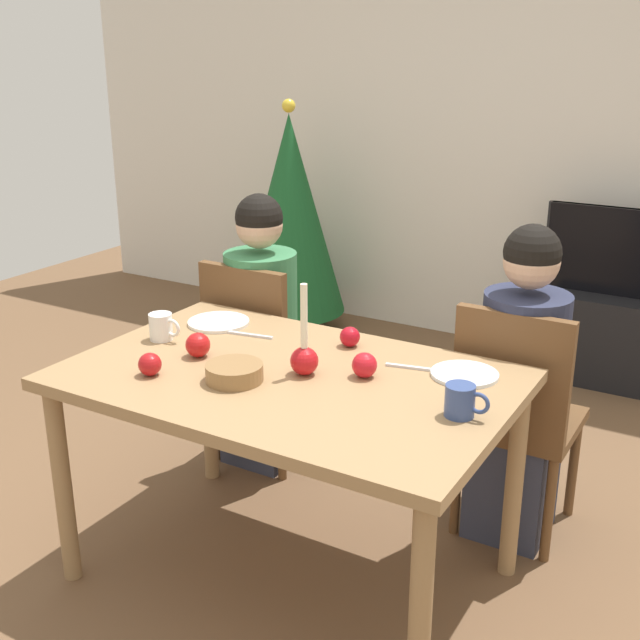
{
  "coord_description": "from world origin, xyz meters",
  "views": [
    {
      "loc": [
        1.26,
        -1.95,
        1.74
      ],
      "look_at": [
        0.0,
        0.2,
        0.87
      ],
      "focal_mm": 44.89,
      "sensor_mm": 36.0,
      "label": 1
    }
  ],
  "objects_px": {
    "apple_far_edge": "(198,345)",
    "mug_right": "(461,401)",
    "plate_left": "(219,322)",
    "person_right_child": "(520,391)",
    "chair_left": "(258,351)",
    "candle_centerpiece": "(304,356)",
    "mug_left": "(162,327)",
    "apple_by_left_plate": "(150,364)",
    "person_left_child": "(262,336)",
    "apple_near_candle": "(350,337)",
    "tv": "(622,252)",
    "christmas_tree": "(290,215)",
    "bowl_walnuts": "(234,373)",
    "apple_by_right_mug": "(364,365)",
    "chair_right": "(516,409)",
    "plate_right": "(465,374)",
    "tv_stand": "(611,337)",
    "dining_table": "(288,398)"
  },
  "relations": [
    {
      "from": "apple_far_edge",
      "to": "mug_right",
      "type": "bearing_deg",
      "value": 1.11
    },
    {
      "from": "plate_left",
      "to": "person_right_child",
      "type": "bearing_deg",
      "value": 19.57
    },
    {
      "from": "chair_left",
      "to": "plate_left",
      "type": "bearing_deg",
      "value": -79.45
    },
    {
      "from": "candle_centerpiece",
      "to": "mug_left",
      "type": "distance_m",
      "value": 0.59
    },
    {
      "from": "person_right_child",
      "to": "apple_by_left_plate",
      "type": "height_order",
      "value": "person_right_child"
    },
    {
      "from": "person_left_child",
      "to": "person_right_child",
      "type": "bearing_deg",
      "value": 0.0
    },
    {
      "from": "mug_left",
      "to": "apple_near_candle",
      "type": "xyz_separation_m",
      "value": [
        0.6,
        0.28,
        -0.01
      ]
    },
    {
      "from": "apple_far_edge",
      "to": "tv",
      "type": "bearing_deg",
      "value": 68.5
    },
    {
      "from": "plate_left",
      "to": "apple_by_left_plate",
      "type": "distance_m",
      "value": 0.51
    },
    {
      "from": "christmas_tree",
      "to": "candle_centerpiece",
      "type": "bearing_deg",
      "value": -56.55
    },
    {
      "from": "apple_by_left_plate",
      "to": "plate_left",
      "type": "bearing_deg",
      "value": 102.51
    },
    {
      "from": "chair_left",
      "to": "mug_left",
      "type": "relative_size",
      "value": 7.15
    },
    {
      "from": "bowl_walnuts",
      "to": "mug_right",
      "type": "bearing_deg",
      "value": 9.77
    },
    {
      "from": "tv",
      "to": "candle_centerpiece",
      "type": "distance_m",
      "value": 2.34
    },
    {
      "from": "person_right_child",
      "to": "apple_near_candle",
      "type": "bearing_deg",
      "value": -147.22
    },
    {
      "from": "plate_left",
      "to": "apple_by_right_mug",
      "type": "distance_m",
      "value": 0.72
    },
    {
      "from": "chair_left",
      "to": "chair_right",
      "type": "distance_m",
      "value": 1.1
    },
    {
      "from": "tv",
      "to": "plate_right",
      "type": "relative_size",
      "value": 3.71
    },
    {
      "from": "tv",
      "to": "apple_near_candle",
      "type": "bearing_deg",
      "value": -104.84
    },
    {
      "from": "plate_left",
      "to": "mug_right",
      "type": "distance_m",
      "value": 1.09
    },
    {
      "from": "chair_right",
      "to": "tv_stand",
      "type": "bearing_deg",
      "value": 89.44
    },
    {
      "from": "plate_right",
      "to": "bowl_walnuts",
      "type": "relative_size",
      "value": 1.19
    },
    {
      "from": "chair_left",
      "to": "person_left_child",
      "type": "distance_m",
      "value": 0.07
    },
    {
      "from": "person_right_child",
      "to": "christmas_tree",
      "type": "relative_size",
      "value": 0.82
    },
    {
      "from": "dining_table",
      "to": "mug_left",
      "type": "relative_size",
      "value": 11.13
    },
    {
      "from": "chair_right",
      "to": "apple_by_left_plate",
      "type": "height_order",
      "value": "chair_right"
    },
    {
      "from": "tv",
      "to": "mug_right",
      "type": "xyz_separation_m",
      "value": [
        -0.0,
        -2.31,
        0.09
      ]
    },
    {
      "from": "plate_right",
      "to": "apple_by_right_mug",
      "type": "distance_m",
      "value": 0.32
    },
    {
      "from": "tv_stand",
      "to": "apple_by_right_mug",
      "type": "relative_size",
      "value": 8.02
    },
    {
      "from": "plate_right",
      "to": "bowl_walnuts",
      "type": "distance_m",
      "value": 0.72
    },
    {
      "from": "apple_by_right_mug",
      "to": "apple_far_edge",
      "type": "height_order",
      "value": "apple_far_edge"
    },
    {
      "from": "apple_by_right_mug",
      "to": "plate_right",
      "type": "bearing_deg",
      "value": 31.68
    },
    {
      "from": "bowl_walnuts",
      "to": "chair_right",
      "type": "bearing_deg",
      "value": 47.33
    },
    {
      "from": "person_left_child",
      "to": "chair_right",
      "type": "bearing_deg",
      "value": -1.68
    },
    {
      "from": "dining_table",
      "to": "apple_by_right_mug",
      "type": "xyz_separation_m",
      "value": [
        0.22,
        0.1,
        0.12
      ]
    },
    {
      "from": "apple_near_candle",
      "to": "apple_by_right_mug",
      "type": "xyz_separation_m",
      "value": [
        0.16,
        -0.21,
        0.0
      ]
    },
    {
      "from": "chair_right",
      "to": "candle_centerpiece",
      "type": "xyz_separation_m",
      "value": [
        -0.52,
        -0.58,
        0.3
      ]
    },
    {
      "from": "dining_table",
      "to": "apple_by_left_plate",
      "type": "bearing_deg",
      "value": -148.37
    },
    {
      "from": "tv_stand",
      "to": "chair_right",
      "type": "bearing_deg",
      "value": -90.56
    },
    {
      "from": "person_right_child",
      "to": "apple_by_right_mug",
      "type": "distance_m",
      "value": 0.68
    },
    {
      "from": "plate_left",
      "to": "plate_right",
      "type": "height_order",
      "value": "same"
    },
    {
      "from": "mug_right",
      "to": "bowl_walnuts",
      "type": "distance_m",
      "value": 0.7
    },
    {
      "from": "tv_stand",
      "to": "apple_near_candle",
      "type": "xyz_separation_m",
      "value": [
        -0.53,
        -1.99,
        0.55
      ]
    },
    {
      "from": "person_left_child",
      "to": "apple_by_right_mug",
      "type": "height_order",
      "value": "person_left_child"
    },
    {
      "from": "tv_stand",
      "to": "mug_left",
      "type": "xyz_separation_m",
      "value": [
        -1.13,
        -2.26,
        0.56
      ]
    },
    {
      "from": "christmas_tree",
      "to": "apple_near_candle",
      "type": "bearing_deg",
      "value": -52.35
    },
    {
      "from": "chair_left",
      "to": "tv_stand",
      "type": "distance_m",
      "value": 2.05
    },
    {
      "from": "dining_table",
      "to": "person_right_child",
      "type": "relative_size",
      "value": 1.19
    },
    {
      "from": "plate_right",
      "to": "apple_far_edge",
      "type": "distance_m",
      "value": 0.87
    },
    {
      "from": "apple_by_left_plate",
      "to": "chair_left",
      "type": "bearing_deg",
      "value": 101.72
    }
  ]
}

